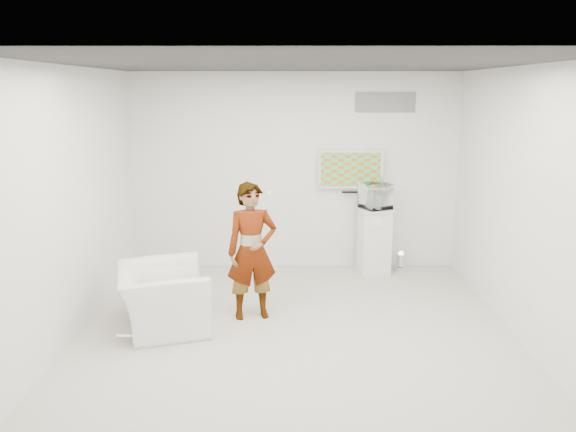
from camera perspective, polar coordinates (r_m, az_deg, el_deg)
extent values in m
cube|color=#ABA69D|center=(6.65, 0.80, -11.56)|extent=(5.00, 5.00, 0.01)
cube|color=#2E2E31|center=(6.06, 0.89, 15.15)|extent=(5.00, 5.00, 0.01)
cube|color=silver|center=(8.65, 0.69, 4.51)|extent=(5.00, 0.01, 3.00)
cube|color=silver|center=(3.77, 1.20, -6.50)|extent=(5.00, 0.01, 3.00)
cube|color=silver|center=(6.65, -21.25, 1.11)|extent=(0.01, 5.00, 3.00)
cube|color=silver|center=(6.69, 22.79, 1.06)|extent=(0.01, 5.00, 3.00)
cube|color=silver|center=(8.64, 6.36, 4.75)|extent=(1.00, 0.08, 0.60)
cube|color=slate|center=(8.66, 9.86, 11.31)|extent=(0.90, 0.02, 0.30)
imported|color=silver|center=(6.78, -3.69, -3.59)|extent=(0.69, 0.53, 1.67)
imported|color=silver|center=(6.77, -12.59, -8.11)|extent=(1.26, 1.36, 0.73)
cube|color=silver|center=(8.63, 8.73, -2.46)|extent=(0.54, 0.54, 0.99)
cylinder|color=white|center=(8.87, 11.36, -4.53)|extent=(0.23, 0.23, 0.29)
cube|color=silver|center=(8.48, 8.89, 2.02)|extent=(0.51, 0.51, 0.38)
cube|color=silver|center=(8.49, 8.86, 1.43)|extent=(0.11, 0.15, 0.20)
cube|color=silver|center=(6.81, -1.91, 2.30)|extent=(0.03, 0.13, 0.03)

